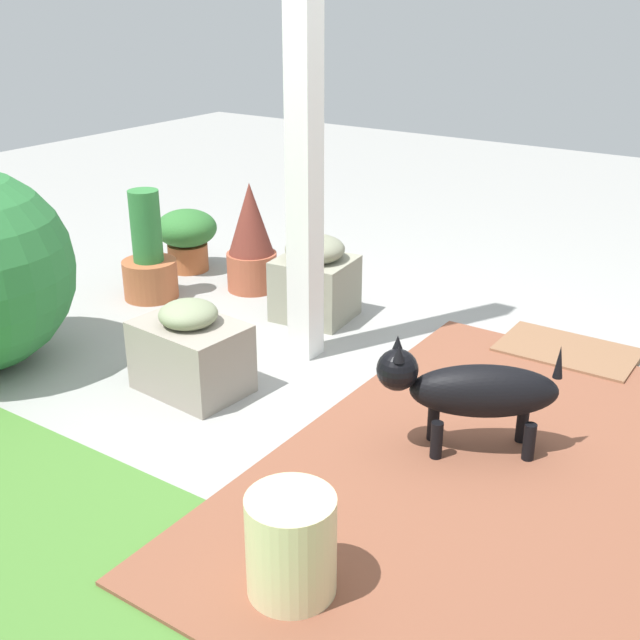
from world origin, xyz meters
The scene contains 11 objects.
ground_plane centered at (0.00, 0.00, 0.00)m, with size 12.00×12.00×0.00m, color #999894.
brick_path centered at (-0.93, 0.30, 0.01)m, with size 1.80×2.40×0.02m, color brown.
porch_pillar centered at (0.38, -0.17, 1.25)m, with size 0.13×0.13×2.50m, color white.
stone_planter_nearest centered at (0.61, -0.58, 0.22)m, with size 0.42×0.39×0.45m.
stone_planter_mid centered at (0.58, 0.41, 0.18)m, with size 0.49×0.37×0.42m.
terracotta_pot_broad centered at (1.70, -0.76, 0.23)m, with size 0.38×0.38×0.38m.
terracotta_pot_spiky centered at (1.15, -0.72, 0.30)m, with size 0.29×0.29×0.63m.
terracotta_pot_tall centered at (1.55, -0.29, 0.22)m, with size 0.31×0.31×0.62m.
dog centered at (-0.63, 0.21, 0.27)m, with size 0.63×0.47×0.47m.
ceramic_urn centered at (-0.53, 1.20, 0.17)m, with size 0.26×0.26×0.33m, color beige.
doormat centered at (-0.67, -0.88, 0.01)m, with size 0.63×0.41×0.03m, color brown.
Camera 1 is at (-1.63, 2.66, 1.65)m, focal length 44.44 mm.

